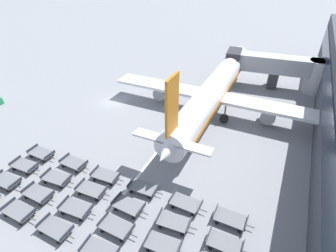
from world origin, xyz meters
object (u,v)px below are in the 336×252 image
Objects in this scene: baggage_dolly_row_mid_a_col_a at (6,181)px; baggage_dolly_row_far_col_c at (106,175)px; baggage_dolly_row_mid_b_col_b at (57,178)px; airplane at (214,90)px; baggage_dolly_row_mid_b_col_a at (25,165)px; baggage_dolly_row_mid_a_col_d at (116,227)px; baggage_dolly_row_mid_b_col_c at (92,190)px; baggage_dolly_row_near_col_c at (55,228)px; baggage_dolly_row_mid_a_col_c at (76,208)px; baggage_dolly_row_mid_a_col_e at (163,245)px; baggage_dolly_row_mid_b_col_e at (174,222)px; baggage_dolly_row_far_col_f at (230,219)px; baggage_dolly_row_near_col_d at (100,251)px; baggage_dolly_row_mid_b_col_d at (128,206)px; baggage_dolly_row_far_col_a at (41,153)px; baggage_dolly_row_near_col_b at (19,211)px; baggage_dolly_row_mid_a_col_b at (38,194)px; baggage_dolly_row_far_col_b at (74,163)px; baggage_dolly_row_far_col_d at (143,188)px; baggage_dolly_row_far_col_e at (186,203)px; baggage_dolly_row_mid_b_col_f at (225,243)px.

baggage_dolly_row_far_col_c is at bearing 30.78° from baggage_dolly_row_mid_a_col_a.
baggage_dolly_row_mid_b_col_b and baggage_dolly_row_far_col_c have the same top height.
airplane reaches higher than baggage_dolly_row_mid_b_col_a.
baggage_dolly_row_mid_b_col_b is (-9.23, 2.10, 0.00)m from baggage_dolly_row_mid_a_col_d.
airplane is at bearing 75.81° from baggage_dolly_row_mid_b_col_c.
baggage_dolly_row_near_col_c is 2.44m from baggage_dolly_row_mid_a_col_c.
baggage_dolly_row_mid_b_col_a is at bearing 174.91° from baggage_dolly_row_mid_a_col_e.
baggage_dolly_row_mid_b_col_e and baggage_dolly_row_far_col_f have the same top height.
baggage_dolly_row_near_col_d and baggage_dolly_row_far_col_c have the same top height.
baggage_dolly_row_mid_b_col_a and baggage_dolly_row_far_col_c have the same top height.
baggage_dolly_row_mid_b_col_d is 1.00× the size of baggage_dolly_row_far_col_a.
baggage_dolly_row_mid_b_col_a is (-4.88, 4.62, 0.00)m from baggage_dolly_row_near_col_b.
baggage_dolly_row_mid_a_col_a is 1.00× the size of baggage_dolly_row_mid_b_col_d.
baggage_dolly_row_far_col_b is (-0.07, 5.06, 0.00)m from baggage_dolly_row_mid_a_col_b.
baggage_dolly_row_near_col_d is 1.01× the size of baggage_dolly_row_mid_a_col_d.
baggage_dolly_row_mid_b_col_b is (-0.12, 4.75, 0.00)m from baggage_dolly_row_near_col_b.
baggage_dolly_row_near_col_d is 14.79m from baggage_dolly_row_mid_b_col_a.
baggage_dolly_row_far_col_b is at bearing 142.70° from baggage_dolly_row_near_col_d.
baggage_dolly_row_near_col_d is at bearing -87.21° from baggage_dolly_row_far_col_d.
baggage_dolly_row_far_col_f is at bearing 11.76° from baggage_dolly_row_mid_b_col_c.
baggage_dolly_row_near_col_d and baggage_dolly_row_far_col_e have the same top height.
baggage_dolly_row_far_col_a is 4.77m from baggage_dolly_row_far_col_b.
airplane is at bearing 56.62° from baggage_dolly_row_mid_b_col_a.
baggage_dolly_row_mid_a_col_d is at bearing -81.92° from baggage_dolly_row_mid_b_col_d.
baggage_dolly_row_near_col_b is 1.00× the size of baggage_dolly_row_far_col_e.
baggage_dolly_row_mid_a_col_d is at bearing -130.95° from baggage_dolly_row_far_col_e.
baggage_dolly_row_mid_b_col_e is at bearing 21.77° from baggage_dolly_row_near_col_b.
baggage_dolly_row_near_col_b is 0.98× the size of baggage_dolly_row_mid_b_col_e.
baggage_dolly_row_mid_a_col_b is 0.99× the size of baggage_dolly_row_mid_a_col_c.
baggage_dolly_row_mid_a_col_e is at bearing -12.25° from baggage_dolly_row_far_col_a.
airplane is at bearing 98.83° from baggage_dolly_row_mid_a_col_e.
baggage_dolly_row_far_col_a is at bearing -175.26° from baggage_dolly_row_far_col_b.
baggage_dolly_row_mid_a_col_c is at bearing 152.86° from baggage_dolly_row_near_col_d.
baggage_dolly_row_near_col_c and baggage_dolly_row_mid_b_col_d have the same top height.
baggage_dolly_row_near_col_c is 10.30m from baggage_dolly_row_mid_b_col_a.
baggage_dolly_row_mid_a_col_b is at bearing -162.67° from baggage_dolly_row_far_col_f.
baggage_dolly_row_far_col_c is at bearing -177.78° from baggage_dolly_row_far_col_e.
baggage_dolly_row_mid_a_col_a and baggage_dolly_row_far_col_f have the same top height.
baggage_dolly_row_far_col_d is at bearing 22.56° from baggage_dolly_row_mid_a_col_a.
baggage_dolly_row_far_col_c is (-5.49, -19.53, -2.91)m from airplane.
baggage_dolly_row_mid_a_col_d and baggage_dolly_row_far_col_e have the same top height.
baggage_dolly_row_mid_b_col_f is 1.00× the size of baggage_dolly_row_far_col_e.
baggage_dolly_row_mid_b_col_e is 1.02× the size of baggage_dolly_row_far_col_e.
baggage_dolly_row_far_col_e is (18.13, 5.68, 0.00)m from baggage_dolly_row_mid_a_col_a.
baggage_dolly_row_near_col_c is at bearing -36.03° from baggage_dolly_row_far_col_a.
airplane is 22.05m from baggage_dolly_row_mid_b_col_e.
baggage_dolly_row_mid_b_col_b is at bearing 1.61° from baggage_dolly_row_mid_b_col_a.
baggage_dolly_row_near_col_b is at bearing -163.51° from baggage_dolly_row_mid_b_col_f.
baggage_dolly_row_mid_a_col_e is at bearing -89.93° from baggage_dolly_row_far_col_e.
baggage_dolly_row_mid_b_col_a is 1.00× the size of baggage_dolly_row_mid_b_col_c.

